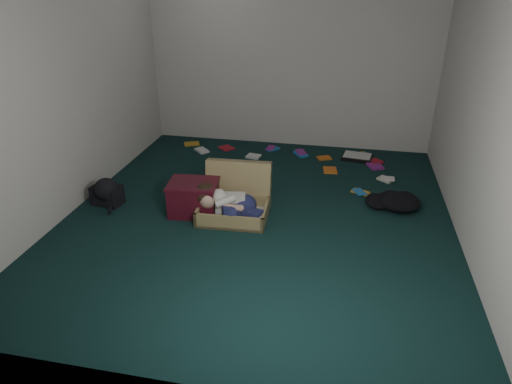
% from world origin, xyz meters
% --- Properties ---
extents(floor, '(4.50, 4.50, 0.00)m').
position_xyz_m(floor, '(0.00, 0.00, 0.00)').
color(floor, black).
rests_on(floor, ground).
extents(wall_back, '(4.50, 0.00, 4.50)m').
position_xyz_m(wall_back, '(0.00, 2.25, 1.30)').
color(wall_back, silver).
rests_on(wall_back, ground).
extents(wall_front, '(4.50, 0.00, 4.50)m').
position_xyz_m(wall_front, '(0.00, -2.25, 1.30)').
color(wall_front, silver).
rests_on(wall_front, ground).
extents(wall_left, '(0.00, 4.50, 4.50)m').
position_xyz_m(wall_left, '(-2.00, 0.00, 1.30)').
color(wall_left, silver).
rests_on(wall_left, ground).
extents(wall_right, '(0.00, 4.50, 4.50)m').
position_xyz_m(wall_right, '(2.00, 0.00, 1.30)').
color(wall_right, silver).
rests_on(wall_right, ground).
extents(suitcase, '(0.74, 0.73, 0.52)m').
position_xyz_m(suitcase, '(-0.26, 0.02, 0.16)').
color(suitcase, '#988453').
rests_on(suitcase, floor).
extents(person, '(0.78, 0.36, 0.32)m').
position_xyz_m(person, '(-0.30, -0.16, 0.20)').
color(person, silver).
rests_on(person, suitcase).
extents(maroon_bin, '(0.56, 0.46, 0.35)m').
position_xyz_m(maroon_bin, '(-0.69, -0.07, 0.18)').
color(maroon_bin, '#470E1A').
rests_on(maroon_bin, floor).
extents(backpack, '(0.43, 0.37, 0.23)m').
position_xyz_m(backpack, '(-1.70, -0.07, 0.12)').
color(backpack, black).
rests_on(backpack, floor).
extents(clothing_pile, '(0.58, 0.52, 0.15)m').
position_xyz_m(clothing_pile, '(1.39, 0.53, 0.08)').
color(clothing_pile, black).
rests_on(clothing_pile, floor).
extents(paper_tray, '(0.44, 0.35, 0.06)m').
position_xyz_m(paper_tray, '(1.02, 1.84, 0.03)').
color(paper_tray, black).
rests_on(paper_tray, floor).
extents(book_scatter, '(2.95, 1.40, 0.02)m').
position_xyz_m(book_scatter, '(0.27, 1.63, 0.01)').
color(book_scatter, gold).
rests_on(book_scatter, floor).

